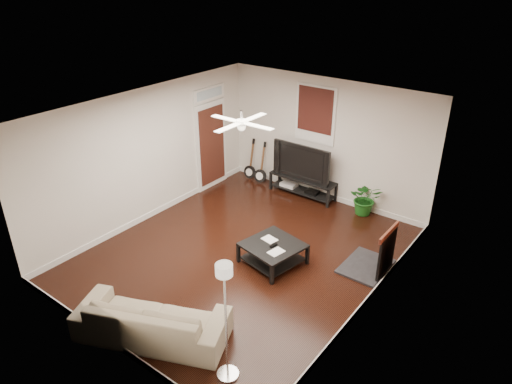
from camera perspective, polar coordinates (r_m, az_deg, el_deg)
room at (r=8.26m, az=-1.67°, el=0.56°), size 5.01×6.01×2.81m
brick_accent at (r=7.99m, az=17.09°, el=-1.67°), size 0.02×2.20×2.80m
fireplace at (r=8.54m, az=14.46°, el=-6.70°), size 0.80×1.10×0.92m
window_back at (r=10.52m, az=7.25°, el=9.37°), size 1.00×0.06×1.30m
door_left at (r=11.14m, az=-5.50°, el=6.64°), size 0.08×1.00×2.50m
tv_stand at (r=11.05m, az=5.70°, el=0.71°), size 1.62×0.43×0.45m
tv at (r=10.80m, az=5.91°, el=3.83°), size 1.46×0.19×0.84m
coffee_table at (r=8.61m, az=2.05°, el=-7.50°), size 1.11×1.11×0.40m
sofa at (r=7.21m, az=-12.57°, el=-14.87°), size 2.38×1.67×0.65m
floor_lamp at (r=6.13m, az=-3.68°, el=-15.69°), size 0.39×0.39×1.81m
potted_plant at (r=10.39m, az=13.23°, el=-0.78°), size 0.86×0.82×0.75m
guitar_left at (r=11.71m, az=-0.78°, el=3.96°), size 0.34×0.25×1.05m
guitar_right at (r=11.49m, az=0.51°, el=3.51°), size 0.36×0.28×1.05m
ceiling_fan at (r=7.81m, az=-1.79°, el=8.50°), size 1.24×1.24×0.32m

